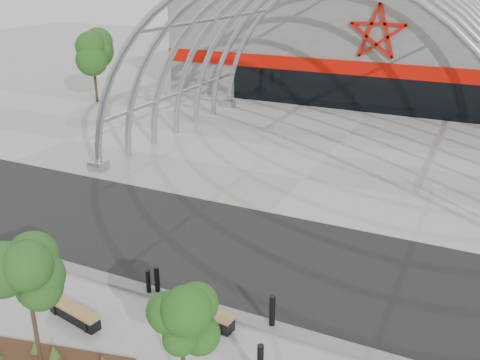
{
  "coord_description": "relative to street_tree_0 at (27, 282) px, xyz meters",
  "views": [
    {
      "loc": [
        7.74,
        -12.21,
        9.73
      ],
      "look_at": [
        0.0,
        4.0,
        2.6
      ],
      "focal_mm": 40.0,
      "sensor_mm": 36.0,
      "label": 1
    }
  ],
  "objects": [
    {
      "name": "bench_1",
      "position": [
        2.95,
        3.36,
        -2.23
      ],
      "size": [
        2.3,
        0.71,
        0.47
      ],
      "color": "black",
      "rests_on": "ground"
    },
    {
      "name": "bollard_0",
      "position": [
        -3.4,
        3.78,
        -1.91
      ],
      "size": [
        0.18,
        0.18,
        1.11
      ],
      "primitive_type": "cylinder",
      "color": "black",
      "rests_on": "ground"
    },
    {
      "name": "bench_0",
      "position": [
        -0.43,
        1.81,
        -2.26
      ],
      "size": [
        2.03,
        0.79,
        0.42
      ],
      "color": "black",
      "rests_on": "ground"
    },
    {
      "name": "kerb",
      "position": [
        1.95,
        3.95,
        -2.4
      ],
      "size": [
        60.0,
        0.5,
        0.12
      ],
      "primitive_type": "cube",
      "color": "slate",
      "rests_on": "ground"
    },
    {
      "name": "bg_tree_0",
      "position": [
        -18.05,
        24.2,
        2.18
      ],
      "size": [
        3.0,
        3.0,
        6.45
      ],
      "color": "black",
      "rests_on": "ground"
    },
    {
      "name": "bollard_1",
      "position": [
        1.04,
        4.01,
        -1.97
      ],
      "size": [
        0.16,
        0.16,
        0.98
      ],
      "primitive_type": "cylinder",
      "color": "black",
      "rests_on": "ground"
    },
    {
      "name": "street_tree_0",
      "position": [
        0.0,
        0.0,
        0.0
      ],
      "size": [
        1.5,
        1.5,
        3.43
      ],
      "color": "#312017",
      "rests_on": "ground"
    },
    {
      "name": "bollard_2",
      "position": [
        0.81,
        3.85,
        -2.01
      ],
      "size": [
        0.15,
        0.15,
        0.91
      ],
      "primitive_type": "cylinder",
      "color": "black",
      "rests_on": "ground"
    },
    {
      "name": "vault_canopy",
      "position": [
        1.95,
        19.7,
        -2.45
      ],
      "size": [
        20.8,
        15.8,
        20.36
      ],
      "color": "#9A9FA5",
      "rests_on": "ground"
    },
    {
      "name": "ground",
      "position": [
        1.95,
        4.2,
        -2.46
      ],
      "size": [
        140.0,
        140.0,
        0.0
      ],
      "primitive_type": "plane",
      "color": "gray",
      "rests_on": "ground"
    },
    {
      "name": "forecourt",
      "position": [
        1.95,
        19.7,
        -2.44
      ],
      "size": [
        60.0,
        17.0,
        0.04
      ],
      "primitive_type": "cube",
      "color": "#9F9A8E",
      "rests_on": "ground"
    },
    {
      "name": "street_tree_1",
      "position": [
        4.0,
        0.73,
        -0.17
      ],
      "size": [
        1.35,
        1.35,
        3.2
      ],
      "color": "black",
      "rests_on": "ground"
    },
    {
      "name": "road",
      "position": [
        1.95,
        7.7,
        -2.45
      ],
      "size": [
        140.0,
        7.0,
        0.02
      ],
      "primitive_type": "cube",
      "color": "black",
      "rests_on": "ground"
    },
    {
      "name": "arena_building",
      "position": [
        1.95,
        37.65,
        1.53
      ],
      "size": [
        34.0,
        15.24,
        8.0
      ],
      "color": "slate",
      "rests_on": "ground"
    },
    {
      "name": "bollard_4",
      "position": [
        4.99,
        3.98,
        -1.92
      ],
      "size": [
        0.17,
        0.17,
        1.08
      ],
      "primitive_type": "cylinder",
      "color": "black",
      "rests_on": "ground"
    }
  ]
}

